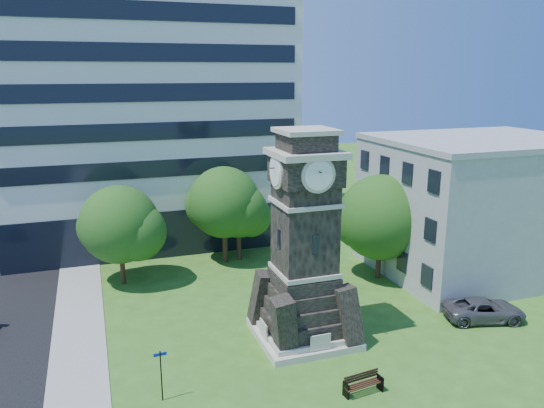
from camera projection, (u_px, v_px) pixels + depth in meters
name	position (u px, v px, depth m)	size (l,w,h in m)	color
ground	(265.00, 363.00, 28.42)	(160.00, 160.00, 0.00)	#305B1A
sidewalk	(79.00, 347.00, 29.98)	(3.00, 70.00, 0.06)	gray
clock_tower	(304.00, 252.00, 29.92)	(5.40, 5.40, 12.22)	beige
office_tall	(141.00, 82.00, 47.64)	(26.20, 15.11, 28.60)	silver
office_low	(478.00, 205.00, 40.82)	(15.20, 12.20, 10.40)	#9FA2A4
car_east_lot	(484.00, 310.00, 33.15)	(2.30, 4.98, 1.38)	#4C4B50
park_bench	(363.00, 383.00, 25.63)	(1.98, 0.53, 1.02)	black
street_sign	(161.00, 370.00, 24.79)	(0.62, 0.06, 2.57)	black
tree_nw	(121.00, 227.00, 38.06)	(6.23, 5.66, 7.36)	#332114
tree_nc	(225.00, 205.00, 42.53)	(6.34, 5.77, 7.89)	#332114
tree_ne	(239.00, 212.00, 43.12)	(4.97, 4.52, 6.50)	#332114
tree_east	(382.00, 220.00, 39.15)	(6.96, 6.33, 7.90)	#332114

